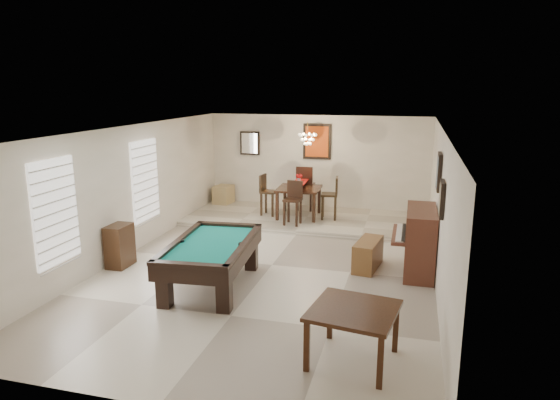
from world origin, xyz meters
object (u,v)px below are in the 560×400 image
at_px(dining_table, 299,200).
at_px(dining_chair_west, 269,195).
at_px(corner_bench, 223,194).
at_px(chandelier, 308,135).
at_px(dining_chair_east, 329,198).
at_px(piano_bench, 368,254).
at_px(pool_table, 212,265).
at_px(dining_chair_south, 293,203).
at_px(square_table, 353,335).
at_px(upright_piano, 412,240).
at_px(flower_vase, 299,178).
at_px(apothecary_chest, 120,246).
at_px(dining_chair_north, 306,188).

distance_m(dining_table, dining_chair_west, 0.78).
distance_m(corner_bench, chandelier, 3.31).
xyz_separation_m(dining_chair_east, corner_bench, (-3.16, 0.91, -0.28)).
bearing_deg(piano_bench, dining_chair_east, 112.95).
bearing_deg(dining_table, dining_chair_west, -178.16).
relative_size(dining_table, corner_bench, 1.90).
height_order(pool_table, dining_chair_south, dining_chair_south).
bearing_deg(dining_chair_west, pool_table, -170.33).
bearing_deg(dining_chair_west, square_table, -148.96).
bearing_deg(chandelier, dining_chair_south, -104.98).
bearing_deg(upright_piano, chandelier, 132.16).
bearing_deg(flower_vase, square_table, -71.32).
bearing_deg(dining_chair_south, upright_piano, -32.11).
bearing_deg(flower_vase, apothecary_chest, -122.56).
bearing_deg(upright_piano, pool_table, -153.89).
relative_size(apothecary_chest, dining_chair_north, 0.68).
relative_size(square_table, upright_piano, 0.71).
bearing_deg(dining_chair_north, piano_bench, 118.62).
bearing_deg(corner_bench, dining_chair_north, -3.37).
distance_m(square_table, dining_chair_east, 6.39).
xyz_separation_m(apothecary_chest, dining_chair_north, (2.59, 4.78, 0.31)).
bearing_deg(pool_table, corner_bench, 104.19).
xyz_separation_m(piano_bench, corner_bench, (-4.38, 3.81, 0.10)).
relative_size(apothecary_chest, flower_vase, 3.42).
xyz_separation_m(dining_chair_south, dining_chair_east, (0.76, 0.74, 0.01)).
bearing_deg(dining_chair_west, dining_chair_south, -126.33).
height_order(piano_bench, dining_chair_north, dining_chair_north).
distance_m(pool_table, dining_table, 4.52).
distance_m(upright_piano, piano_bench, 0.85).
height_order(pool_table, upright_piano, upright_piano).
relative_size(square_table, dining_chair_south, 0.98).
distance_m(apothecary_chest, dining_chair_south, 4.18).
bearing_deg(dining_chair_south, piano_bench, -42.03).
bearing_deg(piano_bench, dining_chair_north, 118.43).
xyz_separation_m(square_table, dining_chair_west, (-2.89, 6.23, 0.29)).
relative_size(pool_table, flower_vase, 9.72).
bearing_deg(dining_chair_south, dining_table, 96.77).
xyz_separation_m(square_table, chandelier, (-1.91, 6.23, 1.85)).
relative_size(piano_bench, corner_bench, 1.75).
xyz_separation_m(dining_chair_west, dining_chair_east, (1.54, 0.01, 0.01)).
bearing_deg(flower_vase, piano_bench, -55.49).
xyz_separation_m(pool_table, dining_chair_east, (1.27, 4.48, 0.27)).
xyz_separation_m(upright_piano, apothecary_chest, (-5.36, -1.15, -0.19)).
xyz_separation_m(apothecary_chest, dining_chair_east, (3.34, 4.01, 0.25)).
bearing_deg(dining_chair_west, flower_vase, -81.97).
relative_size(piano_bench, dining_chair_north, 0.81).
bearing_deg(corner_bench, apothecary_chest, -92.17).
relative_size(upright_piano, dining_chair_south, 1.38).
height_order(upright_piano, corner_bench, upright_piano).
height_order(upright_piano, dining_table, upright_piano).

